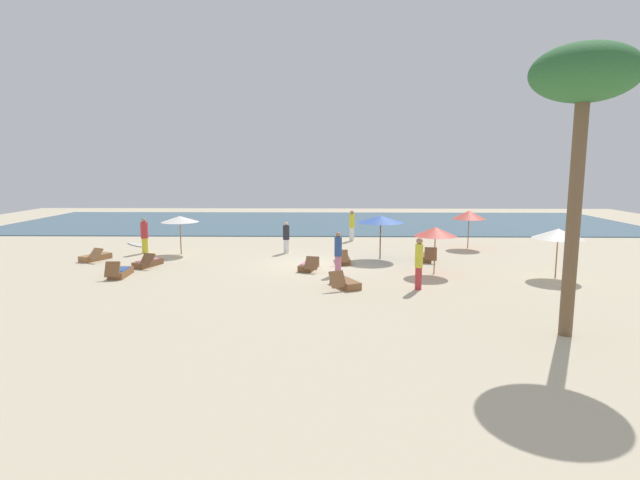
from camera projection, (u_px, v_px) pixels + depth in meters
name	position (u px, v px, depth m)	size (l,w,h in m)	color
ground_plane	(315.00, 265.00, 23.42)	(60.00, 60.00, 0.00)	beige
ocean_water	(321.00, 222.00, 40.22)	(48.00, 16.00, 0.06)	#3D6075
umbrella_0	(381.00, 219.00, 24.51)	(2.28, 2.28, 2.16)	brown
umbrella_1	(558.00, 234.00, 20.38)	(2.02, 2.02, 2.05)	olive
umbrella_2	(180.00, 219.00, 25.88)	(1.91, 1.91, 1.99)	olive
umbrella_3	(469.00, 215.00, 27.70)	(1.80, 1.80, 2.11)	brown
umbrella_4	(435.00, 232.00, 21.13)	(1.79, 1.79, 2.02)	brown
lounger_0	(95.00, 257.00, 24.41)	(1.28, 1.78, 0.68)	olive
lounger_1	(344.00, 283.00, 19.08)	(1.25, 1.74, 0.73)	brown
lounger_2	(342.00, 259.00, 23.79)	(0.72, 1.70, 0.72)	brown
lounger_3	(309.00, 266.00, 22.29)	(0.95, 1.78, 0.68)	brown
lounger_4	(148.00, 263.00, 22.96)	(1.10, 1.78, 0.70)	brown
lounger_5	(426.00, 257.00, 24.33)	(0.88, 1.71, 0.75)	brown
lounger_6	(120.00, 272.00, 20.90)	(0.69, 1.66, 0.75)	brown
person_0	(352.00, 225.00, 30.55)	(0.34, 0.34, 1.86)	white
person_1	(338.00, 253.00, 21.25)	(0.33, 0.33, 1.81)	#D17299
person_2	(286.00, 237.00, 26.38)	(0.39, 0.39, 1.65)	white
person_3	(144.00, 236.00, 26.33)	(0.52, 0.52, 1.85)	yellow
person_4	(419.00, 263.00, 18.61)	(0.34, 0.34, 1.96)	#BF3338
palm_0	(584.00, 83.00, 12.78)	(2.71, 2.71, 7.68)	brown
surfboard	(137.00, 244.00, 29.07)	(1.99, 2.03, 0.07)	silver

